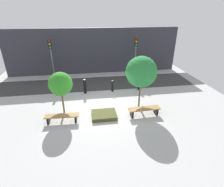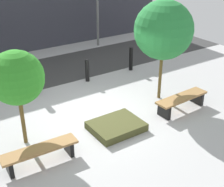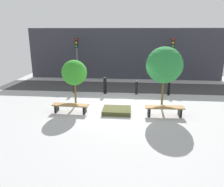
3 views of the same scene
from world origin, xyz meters
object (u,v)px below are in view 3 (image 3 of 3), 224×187
object	(u,v)px
bench_left	(70,107)
tree_behind_left_bench	(74,73)
planter_bed	(117,111)
bench_right	(165,109)
tree_behind_right_bench	(164,65)
bollard_center	(136,88)
bollard_left	(105,86)
traffic_light_mid_west	(172,52)
bollard_right	(169,88)
traffic_light_west	(77,51)
bollard_far_left	(74,85)

from	to	relation	value
bench_left	tree_behind_left_bench	world-z (taller)	tree_behind_left_bench
planter_bed	bench_right	bearing A→B (deg)	-4.89
bench_left	tree_behind_right_bench	bearing A→B (deg)	14.93
tree_behind_right_bench	bollard_center	world-z (taller)	tree_behind_right_bench
bollard_center	bollard_left	bearing A→B (deg)	180.00
planter_bed	traffic_light_mid_west	size ratio (longest dim) A/B	0.41
bollard_right	tree_behind_left_bench	bearing A→B (deg)	-154.68
traffic_light_west	traffic_light_mid_west	xyz separation A→B (m)	(7.46, 0.00, 0.02)
bollard_left	bollard_right	xyz separation A→B (m)	(4.11, 0.00, -0.06)
tree_behind_right_bench	tree_behind_left_bench	bearing A→B (deg)	180.00
bench_left	traffic_light_west	distance (m)	7.62
planter_bed	bollard_far_left	size ratio (longest dim) A/B	1.30
bench_right	bench_left	bearing A→B (deg)	177.56
bollard_far_left	bollard_left	xyz separation A→B (m)	(2.05, 0.00, -0.01)
bollard_right	bollard_left	bearing A→B (deg)	180.00
bench_left	bollard_left	xyz separation A→B (m)	(1.31, 3.60, 0.23)
planter_bed	tree_behind_left_bench	bearing A→B (deg)	160.32
bench_right	bollard_right	xyz separation A→B (m)	(0.75, 3.60, 0.14)
tree_behind_left_bench	traffic_light_mid_west	bearing A→B (deg)	45.42
planter_bed	bollard_far_left	world-z (taller)	bollard_far_left
tree_behind_left_bench	tree_behind_right_bench	bearing A→B (deg)	-0.00
planter_bed	bollard_left	distance (m)	3.58
bollard_right	traffic_light_mid_west	world-z (taller)	traffic_light_mid_west
bollard_center	traffic_light_west	world-z (taller)	traffic_light_west
tree_behind_right_bench	bollard_left	bearing A→B (deg)	142.68
bollard_center	traffic_light_mid_west	xyz separation A→B (m)	(2.71, 3.59, 1.98)
bollard_right	bollard_center	bearing A→B (deg)	180.00
planter_bed	bollard_left	size ratio (longest dim) A/B	1.31
planter_bed	tree_behind_right_bench	xyz separation A→B (m)	(2.34, 0.84, 2.22)
bench_right	tree_behind_left_bench	xyz separation A→B (m)	(-4.67, 1.04, 1.51)
bench_right	tree_behind_right_bench	distance (m)	2.24
bollard_center	tree_behind_left_bench	bearing A→B (deg)	-142.68
planter_bed	bollard_right	bearing A→B (deg)	47.80
tree_behind_right_bench	bollard_left	xyz separation A→B (m)	(-3.36, 2.56, -1.78)
bench_right	bollard_center	world-z (taller)	bollard_center
bench_left	traffic_light_west	xyz separation A→B (m)	(-1.40, 7.19, 2.08)
planter_bed	traffic_light_west	distance (m)	8.25
tree_behind_left_bench	bollard_center	size ratio (longest dim) A/B	2.90
planter_bed	tree_behind_left_bench	size ratio (longest dim) A/B	0.56
bollard_left	traffic_light_mid_west	bearing A→B (deg)	37.05
planter_bed	traffic_light_mid_west	distance (m)	8.26
tree_behind_right_bench	traffic_light_mid_west	size ratio (longest dim) A/B	0.93
tree_behind_left_bench	traffic_light_west	size ratio (longest dim) A/B	0.73
bench_left	bollard_far_left	size ratio (longest dim) A/B	1.69
bench_right	bollard_center	distance (m)	3.83
bench_left	bollard_left	size ratio (longest dim) A/B	1.71
bench_right	traffic_light_west	distance (m)	9.63
bench_left	bench_right	size ratio (longest dim) A/B	0.99
tree_behind_left_bench	traffic_light_west	xyz separation A→B (m)	(-1.40, 6.16, 0.55)
planter_bed	bollard_center	xyz separation A→B (m)	(1.03, 3.40, 0.33)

